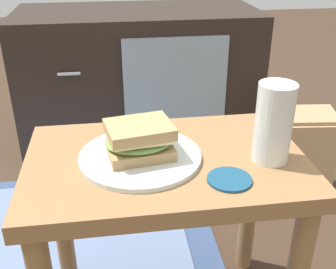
{
  "coord_description": "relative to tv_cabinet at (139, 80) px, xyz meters",
  "views": [
    {
      "loc": [
        -0.1,
        -0.7,
        0.87
      ],
      "look_at": [
        0.0,
        0.0,
        0.51
      ],
      "focal_mm": 43.71,
      "sensor_mm": 36.0,
      "label": 1
    }
  ],
  "objects": [
    {
      "name": "coaster",
      "position": [
        0.08,
        -1.05,
        0.17
      ],
      "size": [
        0.08,
        0.08,
        0.01
      ],
      "primitive_type": "cylinder",
      "color": "navy",
      "rests_on": "side_table"
    },
    {
      "name": "paper_bag",
      "position": [
        0.53,
        -0.46,
        -0.14
      ],
      "size": [
        0.23,
        0.16,
        0.31
      ],
      "color": "tan",
      "rests_on": "ground"
    },
    {
      "name": "beer_glass",
      "position": [
        0.18,
        -0.99,
        0.25
      ],
      "size": [
        0.07,
        0.07,
        0.16
      ],
      "color": "silver",
      "rests_on": "side_table"
    },
    {
      "name": "tv_cabinet",
      "position": [
        0.0,
        0.0,
        0.0
      ],
      "size": [
        0.96,
        0.46,
        0.58
      ],
      "color": "black",
      "rests_on": "ground"
    },
    {
      "name": "plate",
      "position": [
        -0.07,
        -0.95,
        0.17
      ],
      "size": [
        0.24,
        0.24,
        0.01
      ],
      "primitive_type": "cylinder",
      "color": "silver",
      "rests_on": "side_table"
    },
    {
      "name": "sandwich_front",
      "position": [
        -0.07,
        -0.95,
        0.21
      ],
      "size": [
        0.15,
        0.12,
        0.07
      ],
      "color": "tan",
      "rests_on": "plate"
    },
    {
      "name": "area_rug",
      "position": [
        -0.32,
        -0.58,
        -0.29
      ],
      "size": [
        0.97,
        0.61,
        0.01
      ],
      "color": "#384C72",
      "rests_on": "ground"
    },
    {
      "name": "side_table",
      "position": [
        -0.02,
        -0.95,
        0.08
      ],
      "size": [
        0.56,
        0.36,
        0.46
      ],
      "color": "olive",
      "rests_on": "ground"
    }
  ]
}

